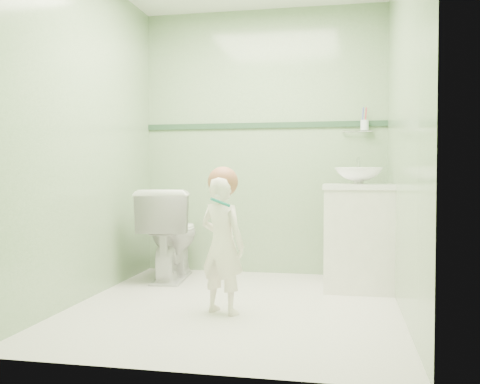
# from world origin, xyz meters

# --- Properties ---
(ground) EXTENTS (2.50, 2.50, 0.00)m
(ground) POSITION_xyz_m (0.00, 0.00, 0.00)
(ground) COLOR white
(ground) RESTS_ON ground
(room_shell) EXTENTS (2.50, 2.54, 2.40)m
(room_shell) POSITION_xyz_m (0.00, 0.00, 1.20)
(room_shell) COLOR #84A877
(room_shell) RESTS_ON ground
(trim_stripe) EXTENTS (2.20, 0.02, 0.05)m
(trim_stripe) POSITION_xyz_m (0.00, 1.24, 1.35)
(trim_stripe) COLOR #2A4A32
(trim_stripe) RESTS_ON room_shell
(vanity) EXTENTS (0.52, 0.50, 0.80)m
(vanity) POSITION_xyz_m (0.84, 0.70, 0.40)
(vanity) COLOR silver
(vanity) RESTS_ON ground
(counter) EXTENTS (0.54, 0.52, 0.04)m
(counter) POSITION_xyz_m (0.84, 0.70, 0.81)
(counter) COLOR white
(counter) RESTS_ON vanity
(basin) EXTENTS (0.37, 0.37, 0.13)m
(basin) POSITION_xyz_m (0.84, 0.70, 0.89)
(basin) COLOR white
(basin) RESTS_ON counter
(faucet) EXTENTS (0.03, 0.13, 0.18)m
(faucet) POSITION_xyz_m (0.84, 0.89, 0.97)
(faucet) COLOR silver
(faucet) RESTS_ON counter
(cup_holder) EXTENTS (0.26, 0.07, 0.21)m
(cup_holder) POSITION_xyz_m (0.89, 1.18, 1.33)
(cup_holder) COLOR silver
(cup_holder) RESTS_ON room_shell
(toilet) EXTENTS (0.51, 0.80, 0.78)m
(toilet) POSITION_xyz_m (-0.74, 0.80, 0.39)
(toilet) COLOR white
(toilet) RESTS_ON ground
(toddler) EXTENTS (0.38, 0.32, 0.89)m
(toddler) POSITION_xyz_m (-0.05, -0.20, 0.45)
(toddler) COLOR white
(toddler) RESTS_ON ground
(hair_cap) EXTENTS (0.20, 0.20, 0.20)m
(hair_cap) POSITION_xyz_m (-0.05, -0.18, 0.86)
(hair_cap) COLOR #9E5F41
(hair_cap) RESTS_ON toddler
(teal_toothbrush) EXTENTS (0.11, 0.14, 0.08)m
(teal_toothbrush) POSITION_xyz_m (-0.03, -0.35, 0.74)
(teal_toothbrush) COLOR #137B6A
(teal_toothbrush) RESTS_ON toddler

